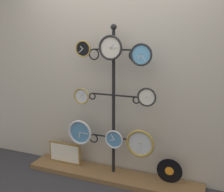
# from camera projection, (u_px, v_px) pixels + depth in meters

# --- Properties ---
(shop_wall) EXTENTS (4.40, 0.04, 2.80)m
(shop_wall) POSITION_uv_depth(u_px,v_px,m) (118.00, 64.00, 3.16)
(shop_wall) COLOR #BCB2A3
(shop_wall) RESTS_ON ground_plane
(low_shelf) EXTENTS (2.20, 0.36, 0.06)m
(low_shelf) POSITION_uv_depth(u_px,v_px,m) (112.00, 176.00, 3.26)
(low_shelf) COLOR brown
(low_shelf) RESTS_ON ground_plane
(display_stand) EXTENTS (0.66, 0.35, 1.86)m
(display_stand) POSITION_uv_depth(u_px,v_px,m) (114.00, 124.00, 3.17)
(display_stand) COLOR black
(display_stand) RESTS_ON ground_plane
(clock_top_left) EXTENTS (0.20, 0.04, 0.20)m
(clock_top_left) POSITION_uv_depth(u_px,v_px,m) (83.00, 49.00, 3.02)
(clock_top_left) COLOR black
(clock_top_center) EXTENTS (0.28, 0.04, 0.28)m
(clock_top_center) POSITION_uv_depth(u_px,v_px,m) (110.00, 48.00, 2.88)
(clock_top_center) COLOR silver
(clock_top_right) EXTENTS (0.25, 0.04, 0.25)m
(clock_top_right) POSITION_uv_depth(u_px,v_px,m) (141.00, 55.00, 2.79)
(clock_top_right) COLOR #60A8DB
(clock_middle_left) EXTENTS (0.20, 0.04, 0.20)m
(clock_middle_left) POSITION_uv_depth(u_px,v_px,m) (82.00, 96.00, 3.16)
(clock_middle_left) COLOR silver
(clock_middle_right) EXTENTS (0.21, 0.04, 0.21)m
(clock_middle_right) POSITION_uv_depth(u_px,v_px,m) (147.00, 97.00, 2.86)
(clock_middle_right) COLOR silver
(clock_bottom_left) EXTENTS (0.32, 0.04, 0.32)m
(clock_bottom_left) POSITION_uv_depth(u_px,v_px,m) (80.00, 132.00, 3.25)
(clock_bottom_left) COLOR #4C84B2
(clock_bottom_center) EXTENTS (0.23, 0.04, 0.23)m
(clock_bottom_center) POSITION_uv_depth(u_px,v_px,m) (114.00, 139.00, 3.11)
(clock_bottom_center) COLOR #4C84B2
(clock_bottom_right) EXTENTS (0.33, 0.04, 0.33)m
(clock_bottom_right) POSITION_uv_depth(u_px,v_px,m) (140.00, 143.00, 2.96)
(clock_bottom_right) COLOR silver
(vinyl_record) EXTENTS (0.30, 0.01, 0.30)m
(vinyl_record) POSITION_uv_depth(u_px,v_px,m) (169.00, 171.00, 3.02)
(vinyl_record) COLOR black
(vinyl_record) RESTS_ON low_shelf
(picture_frame) EXTENTS (0.47, 0.02, 0.28)m
(picture_frame) POSITION_uv_depth(u_px,v_px,m) (65.00, 153.00, 3.50)
(picture_frame) COLOR olive
(picture_frame) RESTS_ON low_shelf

